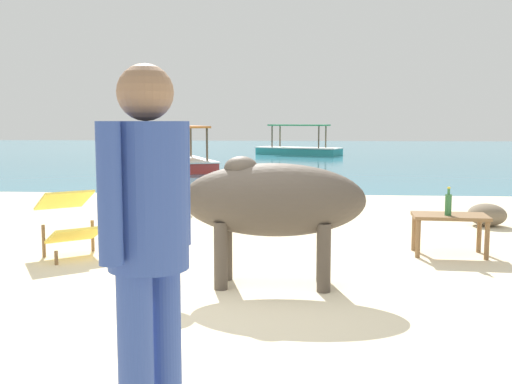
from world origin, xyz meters
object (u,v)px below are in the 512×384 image
cow (267,201)px  bottle (448,204)px  deck_chair_near (70,219)px  boat_teal (299,148)px  low_bench_table (450,221)px  boat_red (186,160)px  person_standing (148,237)px

cow → bottle: cow is taller
deck_chair_near → boat_teal: bearing=134.2°
cow → low_bench_table: 2.30m
low_bench_table → deck_chair_near: bearing=-171.7°
low_bench_table → deck_chair_near: size_ratio=0.85×
deck_chair_near → boat_teal: boat_teal is taller
cow → deck_chair_near: bearing=-25.1°
low_bench_table → boat_red: bearing=117.5°
low_bench_table → person_standing: person_standing is taller
bottle → boat_teal: 19.74m
bottle → boat_red: size_ratio=0.08×
cow → deck_chair_near: 2.39m
boat_red → boat_teal: same height
deck_chair_near → person_standing: bearing=-13.7°
bottle → person_standing: size_ratio=0.18×
low_bench_table → boat_teal: 19.69m
bottle → deck_chair_near: bearing=-176.2°
bottle → cow: bearing=-144.7°
boat_red → person_standing: bearing=167.8°
deck_chair_near → boat_red: bearing=145.7°
low_bench_table → boat_teal: size_ratio=0.21×
cow → low_bench_table: (1.84, 1.34, -0.37)m
cow → bottle: size_ratio=6.59×
bottle → person_standing: 4.57m
bottle → boat_red: 12.54m
boat_teal → bottle: bearing=-60.9°
cow → boat_red: 13.18m
low_bench_table → deck_chair_near: (-3.97, -0.32, 0.03)m
bottle → deck_chair_near: (-3.93, -0.26, -0.16)m
deck_chair_near → boat_teal: 20.05m
person_standing → boat_teal: size_ratio=0.42×
boat_teal → person_standing: bearing=-66.9°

